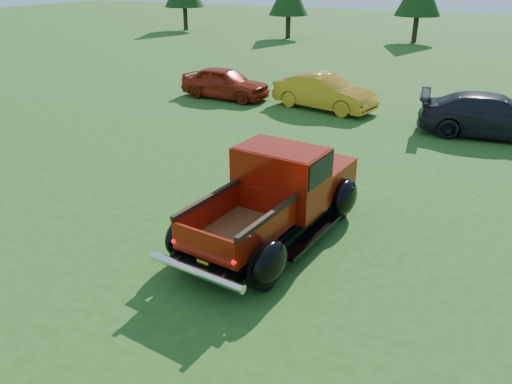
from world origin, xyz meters
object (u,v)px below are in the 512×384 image
(show_car_red, at_px, (225,83))
(show_car_grey, at_px, (494,116))
(show_car_yellow, at_px, (325,92))
(pickup_truck, at_px, (281,192))

(show_car_red, bearing_deg, show_car_grey, -91.28)
(show_car_yellow, xyz_separation_m, show_car_grey, (5.85, -0.73, 0.01))
(show_car_red, height_order, show_car_grey, show_car_grey)
(pickup_truck, height_order, show_car_yellow, pickup_truck)
(pickup_truck, bearing_deg, show_car_grey, 74.41)
(pickup_truck, xyz_separation_m, show_car_grey, (3.36, 8.69, -0.18))
(show_car_yellow, bearing_deg, pickup_truck, -153.59)
(pickup_truck, xyz_separation_m, show_car_red, (-6.69, 9.27, -0.21))
(show_car_yellow, distance_m, show_car_grey, 5.89)
(show_car_red, relative_size, show_car_yellow, 0.94)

